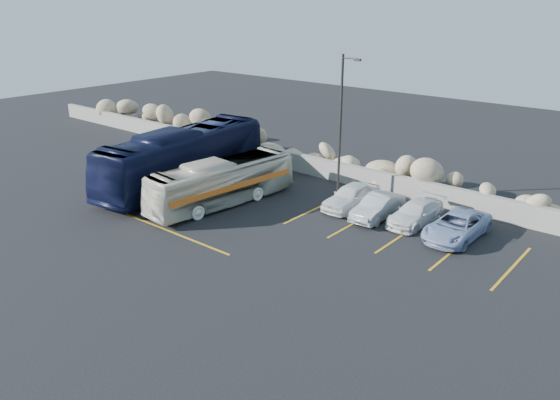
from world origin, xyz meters
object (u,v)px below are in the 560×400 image
Objects in this scene: lamppost at (341,124)px; tour_coach at (184,157)px; car_a at (351,196)px; car_b at (378,207)px; car_d at (457,226)px; vintage_bus at (222,182)px; car_c at (416,213)px.

tour_coach is at bearing -155.20° from lamppost.
car_a is 1.87m from car_b.
lamppost is 1.83× the size of car_d.
lamppost reaches higher than vintage_bus.
tour_coach is 2.84× the size of car_d.
car_c is 2.36m from car_d.
tour_coach reaches higher than car_d.
car_b is at bearing -158.87° from car_c.
car_a reaches higher than car_d.
lamppost is 5.09m from car_b.
car_c is at bearing 6.12° from car_a.
lamppost reaches higher than car_a.
car_b is 0.96× the size of car_c.
lamppost reaches higher than car_d.
tour_coach reaches higher than car_a.
tour_coach is at bearing -161.46° from car_a.
car_d is (6.00, -0.12, -0.06)m from car_a.
car_a reaches higher than car_b.
vintage_bus is at bearing -131.68° from lamppost.
car_a is 1.05× the size of car_b.
car_b is at bearing 31.69° from vintage_bus.
lamppost is at bearing 148.18° from car_a.
car_c is at bearing 172.07° from car_d.
tour_coach reaches higher than vintage_bus.
lamppost is 9.84m from tour_coach.
tour_coach is 16.36m from car_d.
vintage_bus is at bearing -154.81° from car_b.
car_c is (1.84, 0.59, -0.05)m from car_b.
car_c is (3.68, 0.28, -0.11)m from car_a.
car_a reaches higher than car_c.
vintage_bus is 2.42× the size of car_b.
vintage_bus is 2.30× the size of car_a.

